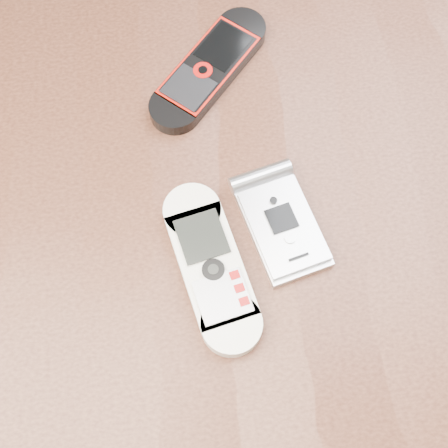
% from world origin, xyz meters
% --- Properties ---
extents(ground, '(4.00, 4.00, 0.00)m').
position_xyz_m(ground, '(0.00, 0.00, 0.00)').
color(ground, '#472B19').
rests_on(ground, ground).
extents(table, '(1.20, 0.80, 0.75)m').
position_xyz_m(table, '(0.00, 0.00, 0.64)').
color(table, black).
rests_on(table, ground).
extents(nokia_white, '(0.07, 0.14, 0.02)m').
position_xyz_m(nokia_white, '(-0.01, -0.03, 0.76)').
color(nokia_white, white).
rests_on(nokia_white, table).
extents(nokia_black_red, '(0.13, 0.14, 0.01)m').
position_xyz_m(nokia_black_red, '(0.01, 0.15, 0.76)').
color(nokia_black_red, black).
rests_on(nokia_black_red, table).
extents(motorola_razr, '(0.07, 0.11, 0.02)m').
position_xyz_m(motorola_razr, '(0.05, -0.00, 0.76)').
color(motorola_razr, silver).
rests_on(motorola_razr, table).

